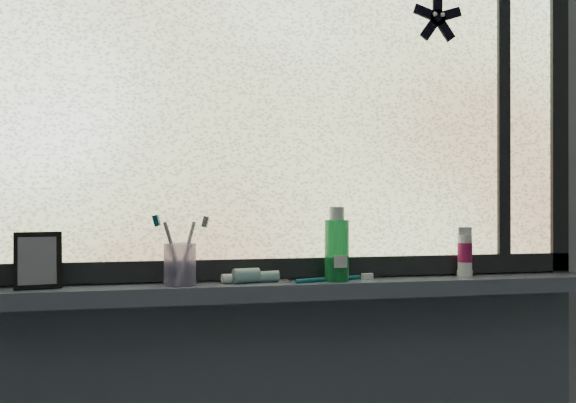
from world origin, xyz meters
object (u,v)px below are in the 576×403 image
at_px(vanity_mirror, 38,260).
at_px(cream_tube, 465,250).
at_px(toothbrush_cup, 180,265).
at_px(mouthwash_bottle, 337,244).

height_order(vanity_mirror, cream_tube, vanity_mirror).
height_order(toothbrush_cup, mouthwash_bottle, mouthwash_bottle).
distance_m(vanity_mirror, toothbrush_cup, 0.32).
xyz_separation_m(toothbrush_cup, mouthwash_bottle, (0.39, 0.00, 0.04)).
bearing_deg(vanity_mirror, cream_tube, -9.24).
bearing_deg(cream_tube, toothbrush_cup, -178.32).
bearing_deg(mouthwash_bottle, toothbrush_cup, -179.81).
bearing_deg(toothbrush_cup, cream_tube, 1.68).
xyz_separation_m(vanity_mirror, mouthwash_bottle, (0.71, -0.01, 0.03)).
relative_size(toothbrush_cup, mouthwash_bottle, 0.65).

